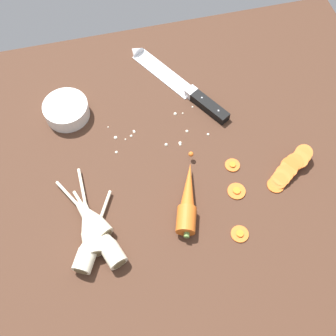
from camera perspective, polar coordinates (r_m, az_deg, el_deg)
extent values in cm
cube|color=#42281C|center=(99.20, -0.27, 0.02)|extent=(120.00, 90.00, 4.00)
cube|color=silver|center=(113.19, -0.59, 12.87)|extent=(14.10, 19.40, 0.50)
cone|color=silver|center=(118.95, -4.50, 15.71)|extent=(4.94, 4.61, 3.96)
cube|color=silver|center=(108.10, 3.18, 10.32)|extent=(3.55, 3.23, 2.20)
cube|color=black|center=(105.61, 5.74, 8.32)|extent=(8.08, 10.87, 2.20)
sphere|color=silver|center=(105.78, 4.67, 9.56)|extent=(0.50, 0.50, 0.50)
sphere|color=silver|center=(103.77, 6.94, 7.79)|extent=(0.50, 0.50, 0.50)
cylinder|color=#D6601E|center=(89.27, 2.51, -7.11)|extent=(5.81, 6.79, 4.20)
cone|color=#D6601E|center=(92.03, 2.81, -3.13)|extent=(8.18, 14.35, 3.99)
sphere|color=#D6601E|center=(96.45, 3.17, 1.90)|extent=(1.20, 1.20, 1.20)
cylinder|color=#5B7F3D|center=(88.05, 2.36, -9.21)|extent=(1.46, 1.33, 1.20)
cylinder|color=beige|center=(88.93, -10.29, -10.10)|extent=(4.15, 5.05, 4.00)
cone|color=beige|center=(91.51, -11.06, -6.15)|extent=(4.08, 8.87, 3.80)
cylinder|color=beige|center=(95.38, -11.69, -2.58)|extent=(1.00, 9.48, 0.70)
cylinder|color=brown|center=(88.11, -10.00, -11.58)|extent=(2.81, 0.39, 2.80)
cylinder|color=beige|center=(88.09, -11.39, -12.38)|extent=(5.59, 5.76, 4.00)
cone|color=beige|center=(89.60, -10.07, -8.78)|extent=(7.01, 8.69, 3.80)
cylinder|color=beige|center=(92.36, -8.72, -5.46)|extent=(4.56, 7.82, 0.70)
cylinder|color=brown|center=(87.65, -11.88, -13.70)|extent=(2.62, 1.57, 2.80)
cylinder|color=beige|center=(89.78, -9.33, -8.15)|extent=(5.53, 5.58, 4.00)
cone|color=beige|center=(92.00, -11.57, -5.65)|extent=(6.97, 8.28, 3.80)
cylinder|color=beige|center=(95.38, -13.61, -3.45)|extent=(4.58, 7.25, 0.70)
cylinder|color=brown|center=(89.06, -8.49, -9.08)|extent=(2.58, 1.66, 2.80)
cylinder|color=beige|center=(87.51, -7.46, -11.71)|extent=(5.39, 5.80, 4.00)
cone|color=beige|center=(89.73, -9.57, -8.34)|extent=(6.48, 9.14, 3.80)
cylinder|color=beige|center=(93.24, -11.49, -5.29)|extent=(3.82, 8.70, 0.70)
cylinder|color=brown|center=(86.81, -6.66, -12.96)|extent=(2.73, 1.26, 2.80)
cylinder|color=#D6601E|center=(97.63, 14.55, -2.25)|extent=(3.91, 3.91, 0.70)
cylinder|color=#D6601E|center=(97.98, 14.94, -1.73)|extent=(4.06, 3.88, 2.49)
cylinder|color=#D6601E|center=(98.25, 15.30, -1.29)|extent=(4.11, 4.00, 2.03)
cylinder|color=#D6601E|center=(98.66, 15.67, -0.73)|extent=(4.34, 4.16, 2.64)
cylinder|color=#D6601E|center=(99.16, 16.17, -0.16)|extent=(4.24, 4.11, 2.19)
cylinder|color=#D6601E|center=(99.41, 16.35, 0.29)|extent=(4.46, 4.21, 3.05)
cylinder|color=#D6601E|center=(99.90, 16.93, 0.77)|extent=(4.33, 4.11, 2.80)
cylinder|color=#D6601E|center=(100.24, 17.53, 1.07)|extent=(4.29, 4.17, 2.11)
cylinder|color=#D6601E|center=(100.82, 17.95, 1.67)|extent=(4.23, 4.03, 2.68)
cylinder|color=#D6601E|center=(100.98, 18.13, 2.00)|extent=(4.13, 3.99, 2.28)
cylinder|color=#D6601E|center=(91.26, 9.81, -8.87)|extent=(3.84, 3.84, 0.70)
cylinder|color=orange|center=(91.01, 9.84, -8.81)|extent=(1.61, 1.61, 0.16)
cylinder|color=#D6601E|center=(98.07, 8.83, 0.43)|extent=(3.50, 3.50, 0.70)
cylinder|color=orange|center=(97.84, 8.85, 0.50)|extent=(1.47, 1.47, 0.16)
cylinder|color=#D6601E|center=(95.11, 9.38, -3.11)|extent=(4.10, 4.10, 0.70)
cylinder|color=orange|center=(94.87, 9.40, -3.04)|extent=(1.72, 1.72, 0.16)
cylinder|color=white|center=(106.37, -13.74, 7.71)|extent=(11.00, 11.00, 4.00)
cylinder|color=#BCBCB8|center=(106.00, -13.79, 7.86)|extent=(8.80, 8.80, 2.80)
sphere|color=silver|center=(102.36, -4.71, 5.16)|extent=(0.55, 0.55, 0.55)
sphere|color=silver|center=(101.61, -7.21, 4.26)|extent=(0.86, 0.86, 0.86)
sphere|color=silver|center=(106.44, 3.38, 8.42)|extent=(0.48, 0.48, 0.48)
sphere|color=silver|center=(99.45, -7.09, 2.24)|extent=(0.72, 0.72, 0.72)
sphere|color=silver|center=(104.86, 1.00, 7.54)|extent=(0.79, 0.79, 0.79)
sphere|color=silver|center=(101.26, -5.86, 3.98)|extent=(0.43, 0.43, 0.43)
sphere|color=silver|center=(101.89, 5.54, 4.70)|extent=(0.66, 0.66, 0.66)
sphere|color=silver|center=(102.00, 2.62, 5.16)|extent=(0.73, 0.73, 0.73)
sphere|color=silver|center=(107.27, 4.64, 8.96)|extent=(0.68, 0.68, 0.68)
sphere|color=silver|center=(99.91, 1.71, 3.27)|extent=(0.54, 0.54, 0.54)
sphere|color=silver|center=(102.12, -4.65, 5.02)|extent=(0.66, 0.66, 0.66)
sphere|color=silver|center=(103.77, -8.22, 5.62)|extent=(0.40, 0.40, 0.40)
sphere|color=silver|center=(100.03, 1.67, 3.54)|extent=(0.83, 0.83, 0.83)
sphere|color=silver|center=(101.57, -5.07, 4.48)|extent=(0.64, 0.64, 0.64)
sphere|color=silver|center=(105.16, 2.04, 7.55)|extent=(0.43, 0.43, 0.43)
sphere|color=silver|center=(99.78, -0.25, 3.32)|extent=(0.78, 0.78, 0.78)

